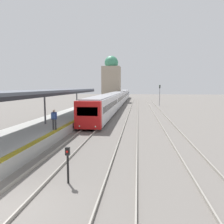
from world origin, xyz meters
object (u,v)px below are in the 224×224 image
at_px(train_near, 119,97).
at_px(signal_mast_far, 160,93).
at_px(person_on_platform, 54,118).
at_px(signal_post_near, 68,161).

relative_size(train_near, signal_mast_far, 14.49).
relative_size(person_on_platform, train_near, 0.02).
bearing_deg(signal_mast_far, person_on_platform, -109.15).
relative_size(train_near, signal_post_near, 40.73).
height_order(signal_post_near, signal_mast_far, signal_mast_far).
relative_size(signal_post_near, signal_mast_far, 0.36).
xyz_separation_m(person_on_platform, signal_mast_far, (11.75, 33.83, 1.16)).
bearing_deg(train_near, signal_mast_far, -21.11).
height_order(train_near, signal_mast_far, signal_mast_far).
xyz_separation_m(train_near, signal_post_near, (1.70, -45.42, -0.68)).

